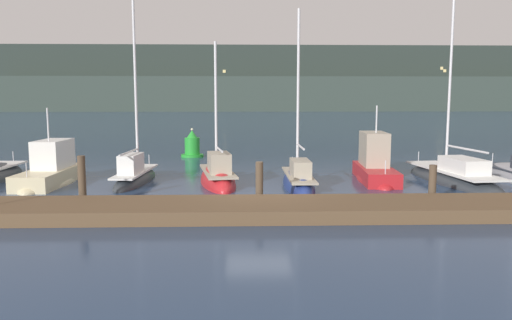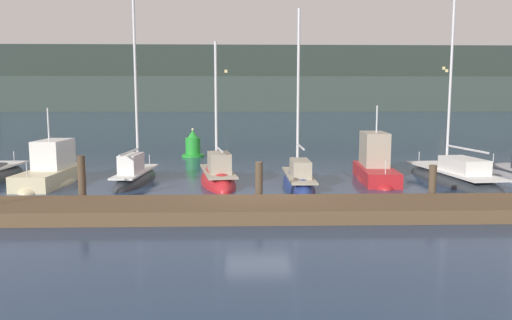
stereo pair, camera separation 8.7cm
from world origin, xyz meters
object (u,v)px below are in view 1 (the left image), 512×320
object	(u,v)px
motorboat_berth_2	(51,176)
sailboat_berth_3	(135,178)
motorboat_berth_6	(375,171)
channel_buoy	(192,146)
sailboat_berth_7	(453,179)
sailboat_berth_4	(218,181)
sailboat_berth_5	(298,183)

from	to	relation	value
motorboat_berth_2	sailboat_berth_3	size ratio (longest dim) A/B	0.59
motorboat_berth_6	channel_buoy	world-z (taller)	motorboat_berth_6
motorboat_berth_6	sailboat_berth_7	distance (m)	3.60
motorboat_berth_2	sailboat_berth_4	bearing A→B (deg)	-1.18
motorboat_berth_2	sailboat_berth_3	bearing A→B (deg)	5.06
motorboat_berth_2	sailboat_berth_4	world-z (taller)	sailboat_berth_4
motorboat_berth_6	channel_buoy	bearing A→B (deg)	134.75
motorboat_berth_6	sailboat_berth_5	bearing A→B (deg)	-157.96
sailboat_berth_5	sailboat_berth_7	distance (m)	7.44
sailboat_berth_3	sailboat_berth_4	bearing A→B (deg)	-7.21
sailboat_berth_3	sailboat_berth_5	distance (m)	7.63
sailboat_berth_5	motorboat_berth_6	world-z (taller)	sailboat_berth_5
sailboat_berth_3	sailboat_berth_7	distance (m)	14.91
motorboat_berth_2	motorboat_berth_6	size ratio (longest dim) A/B	0.98
sailboat_berth_5	sailboat_berth_7	world-z (taller)	sailboat_berth_7
motorboat_berth_6	channel_buoy	size ratio (longest dim) A/B	2.82
sailboat_berth_5	sailboat_berth_7	size ratio (longest dim) A/B	0.75
motorboat_berth_6	channel_buoy	xyz separation A→B (m)	(-9.64, 9.72, 0.26)
sailboat_berth_3	sailboat_berth_4	xyz separation A→B (m)	(3.88, -0.49, -0.07)
sailboat_berth_7	sailboat_berth_3	bearing A→B (deg)	178.48
sailboat_berth_3	sailboat_berth_5	world-z (taller)	sailboat_berth_3
motorboat_berth_2	sailboat_berth_5	distance (m)	11.33
sailboat_berth_4	sailboat_berth_7	bearing A→B (deg)	0.50
sailboat_berth_3	motorboat_berth_6	distance (m)	11.38
sailboat_berth_4	motorboat_berth_6	distance (m)	7.53
motorboat_berth_2	sailboat_berth_4	size ratio (longest dim) A/B	0.72
motorboat_berth_2	sailboat_berth_3	world-z (taller)	sailboat_berth_3
sailboat_berth_4	sailboat_berth_7	world-z (taller)	sailboat_berth_7
sailboat_berth_4	motorboat_berth_6	xyz separation A→B (m)	(7.49, 0.75, 0.31)
sailboat_berth_4	motorboat_berth_6	bearing A→B (deg)	5.68
motorboat_berth_2	motorboat_berth_6	bearing A→B (deg)	2.22
motorboat_berth_2	sailboat_berth_5	world-z (taller)	sailboat_berth_5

